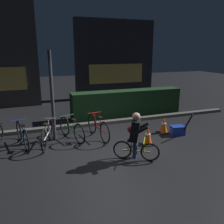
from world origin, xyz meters
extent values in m
plane|color=black|center=(0.00, 0.00, 0.00)|extent=(40.00, 40.00, 0.00)
cube|color=#56544F|center=(0.00, 2.20, 0.06)|extent=(12.00, 0.24, 0.12)
cube|color=#19381C|center=(1.80, 3.10, 0.54)|extent=(4.80, 0.70, 1.08)
cube|color=#262328|center=(2.77, 7.20, 2.21)|extent=(4.69, 0.50, 4.41)
cube|color=#E5B751|center=(2.77, 6.93, 1.40)|extent=(3.29, 0.04, 1.10)
cylinder|color=#2D2D33|center=(-1.48, 1.20, 1.36)|extent=(0.10, 0.10, 2.72)
torus|color=black|center=(-2.51, 1.54, 0.32)|extent=(0.18, 0.63, 0.63)
torus|color=black|center=(-2.31, 0.62, 0.32)|extent=(0.18, 0.63, 0.63)
cylinder|color=#19479E|center=(-2.41, 1.08, 0.32)|extent=(0.24, 0.92, 0.04)
cylinder|color=#19479E|center=(-2.37, 0.92, 0.49)|extent=(0.03, 0.03, 0.35)
cube|color=black|center=(-2.37, 0.92, 0.67)|extent=(0.14, 0.22, 0.05)
cylinder|color=#19479E|center=(-2.46, 1.33, 0.51)|extent=(0.03, 0.03, 0.40)
cylinder|color=#19479E|center=(-2.46, 1.33, 0.71)|extent=(0.45, 0.12, 0.02)
torus|color=black|center=(-1.59, 1.34, 0.33)|extent=(0.21, 0.64, 0.65)
torus|color=black|center=(-1.84, 0.40, 0.33)|extent=(0.21, 0.64, 0.65)
cylinder|color=silver|center=(-1.72, 0.87, 0.33)|extent=(0.29, 0.95, 0.04)
cylinder|color=silver|center=(-1.76, 0.70, 0.51)|extent=(0.03, 0.03, 0.36)
cube|color=black|center=(-1.76, 0.70, 0.69)|extent=(0.15, 0.22, 0.05)
cylinder|color=silver|center=(-1.65, 1.12, 0.53)|extent=(0.03, 0.03, 0.41)
cylinder|color=silver|center=(-1.65, 1.12, 0.74)|extent=(0.45, 0.14, 0.02)
torus|color=black|center=(-1.11, 1.52, 0.32)|extent=(0.24, 0.62, 0.64)
torus|color=black|center=(-0.82, 0.62, 0.32)|extent=(0.24, 0.62, 0.64)
cylinder|color=#236B38|center=(-0.97, 1.07, 0.32)|extent=(0.33, 0.91, 0.04)
cylinder|color=#236B38|center=(-0.91, 0.91, 0.50)|extent=(0.03, 0.03, 0.36)
cube|color=black|center=(-0.91, 0.91, 0.67)|extent=(0.16, 0.22, 0.05)
cylinder|color=#236B38|center=(-1.05, 1.32, 0.52)|extent=(0.03, 0.03, 0.40)
cylinder|color=#236B38|center=(-1.05, 1.32, 0.72)|extent=(0.44, 0.17, 0.02)
torus|color=black|center=(-0.21, 1.42, 0.34)|extent=(0.12, 0.67, 0.67)
torus|color=black|center=(-0.09, 0.42, 0.34)|extent=(0.12, 0.67, 0.67)
cylinder|color=#B21919|center=(-0.15, 0.92, 0.34)|extent=(0.16, 1.00, 0.04)
cylinder|color=#B21919|center=(-0.13, 0.75, 0.53)|extent=(0.03, 0.03, 0.38)
cube|color=black|center=(-0.13, 0.75, 0.71)|extent=(0.12, 0.21, 0.05)
cylinder|color=#B21919|center=(-0.19, 1.20, 0.55)|extent=(0.03, 0.03, 0.42)
cylinder|color=#B21919|center=(-0.19, 1.20, 0.76)|extent=(0.46, 0.08, 0.02)
cube|color=black|center=(1.07, -0.10, 0.01)|extent=(0.36, 0.36, 0.03)
cone|color=#EA560F|center=(1.07, -0.10, 0.29)|extent=(0.26, 0.26, 0.52)
cylinder|color=white|center=(1.07, -0.10, 0.31)|extent=(0.16, 0.16, 0.05)
cube|color=black|center=(2.08, 0.64, 0.01)|extent=(0.36, 0.36, 0.03)
cone|color=#EA560F|center=(2.08, 0.64, 0.28)|extent=(0.26, 0.26, 0.51)
cylinder|color=white|center=(2.08, 0.64, 0.31)|extent=(0.16, 0.16, 0.05)
cube|color=#193DB7|center=(2.39, 0.30, 0.15)|extent=(0.49, 0.39, 0.30)
torus|color=black|center=(0.61, -1.07, 0.24)|extent=(0.43, 0.29, 0.48)
torus|color=black|center=(0.01, -0.70, 0.24)|extent=(0.43, 0.29, 0.48)
cylinder|color=gold|center=(0.31, -0.88, 0.24)|extent=(0.62, 0.40, 0.04)
cylinder|color=gold|center=(0.21, -0.82, 0.37)|extent=(0.03, 0.03, 0.26)
cube|color=black|center=(0.21, -0.82, 0.51)|extent=(0.22, 0.19, 0.05)
cylinder|color=gold|center=(0.48, -0.99, 0.39)|extent=(0.03, 0.03, 0.30)
cylinder|color=gold|center=(0.48, -0.99, 0.54)|extent=(0.26, 0.40, 0.02)
cylinder|color=navy|center=(0.35, -0.79, 0.30)|extent=(0.20, 0.23, 0.42)
cylinder|color=navy|center=(0.24, -0.96, 0.30)|extent=(0.20, 0.23, 0.42)
cube|color=black|center=(0.28, -0.86, 0.79)|extent=(0.39, 0.41, 0.54)
sphere|color=tan|center=(0.29, -0.87, 1.15)|extent=(0.20, 0.20, 0.20)
cylinder|color=black|center=(0.47, -0.82, 0.84)|extent=(0.38, 0.28, 0.29)
cylinder|color=black|center=(0.32, -1.06, 0.84)|extent=(0.38, 0.28, 0.29)
ellipsoid|color=maroon|center=(0.33, -0.66, 0.74)|extent=(0.36, 0.30, 0.24)
cylinder|color=black|center=(2.55, 0.05, 0.40)|extent=(0.17, 0.40, 0.79)
camera|label=1|loc=(-2.09, -5.73, 2.70)|focal=36.93mm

